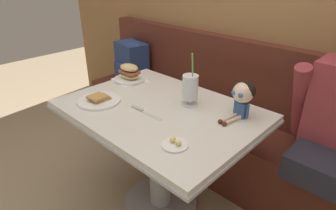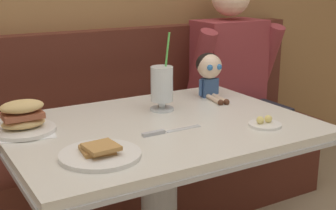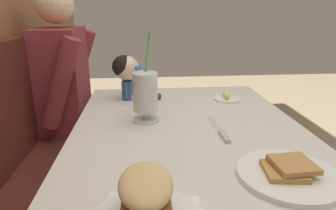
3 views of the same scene
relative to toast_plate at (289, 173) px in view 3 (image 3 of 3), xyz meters
The scene contains 8 objects.
diner_table 0.42m from the toast_plate, 31.85° to the left, with size 1.11×0.81×0.74m.
toast_plate is the anchor object (origin of this frame).
milkshake_glass 0.54m from the toast_plate, 39.76° to the left, with size 0.10×0.10×0.32m.
sandwich_plate 0.38m from the toast_plate, 111.96° to the left, with size 0.23×0.23×0.12m.
butter_saucer 0.63m from the toast_plate, ahead, with size 0.12×0.12×0.04m.
butter_knife 0.29m from the toast_plate, 19.39° to the left, with size 0.24×0.02×0.01m.
seated_doll 0.82m from the toast_plate, 31.02° to the left, with size 0.13×0.23×0.20m.
diner_patron 1.35m from the toast_plate, 34.88° to the left, with size 0.55×0.48×0.81m.
Camera 3 is at (-0.91, 0.33, 1.14)m, focal length 31.23 mm.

